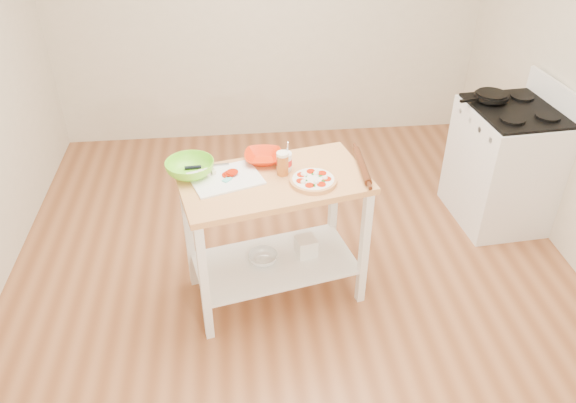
# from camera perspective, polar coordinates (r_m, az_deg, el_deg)

# --- Properties ---
(room_shell) EXTENTS (4.04, 4.54, 2.74)m
(room_shell) POSITION_cam_1_polar(r_m,az_deg,el_deg) (3.21, 0.83, 10.16)
(room_shell) COLOR #965B37
(room_shell) RESTS_ON ground
(prep_island) EXTENTS (1.21, 0.83, 0.90)m
(prep_island) POSITION_cam_1_polar(r_m,az_deg,el_deg) (3.47, -1.41, -1.24)
(prep_island) COLOR tan
(prep_island) RESTS_ON ground
(gas_stove) EXTENTS (0.67, 0.77, 1.11)m
(gas_stove) POSITION_cam_1_polar(r_m,az_deg,el_deg) (4.61, 21.06, 3.50)
(gas_stove) COLOR white
(gas_stove) RESTS_ON ground
(skillet) EXTENTS (0.39, 0.25, 0.03)m
(skillet) POSITION_cam_1_polar(r_m,az_deg,el_deg) (4.46, 19.89, 10.02)
(skillet) COLOR black
(skillet) RESTS_ON gas_stove
(pizza) EXTENTS (0.28, 0.28, 0.04)m
(pizza) POSITION_cam_1_polar(r_m,az_deg,el_deg) (3.29, 2.57, 2.20)
(pizza) COLOR #E2A160
(pizza) RESTS_ON prep_island
(cutting_board) EXTENTS (0.47, 0.41, 0.04)m
(cutting_board) POSITION_cam_1_polar(r_m,az_deg,el_deg) (3.34, -6.42, 2.40)
(cutting_board) COLOR white
(cutting_board) RESTS_ON prep_island
(spatula) EXTENTS (0.10, 0.15, 0.01)m
(spatula) POSITION_cam_1_polar(r_m,az_deg,el_deg) (3.34, -5.96, 2.59)
(spatula) COLOR #59D9CF
(spatula) RESTS_ON cutting_board
(knife) EXTENTS (0.27, 0.05, 0.01)m
(knife) POSITION_cam_1_polar(r_m,az_deg,el_deg) (3.45, -8.87, 3.52)
(knife) COLOR silver
(knife) RESTS_ON cutting_board
(orange_bowl) EXTENTS (0.26, 0.26, 0.06)m
(orange_bowl) POSITION_cam_1_polar(r_m,az_deg,el_deg) (3.49, -2.52, 4.50)
(orange_bowl) COLOR red
(orange_bowl) RESTS_ON prep_island
(green_bowl) EXTENTS (0.30, 0.30, 0.09)m
(green_bowl) POSITION_cam_1_polar(r_m,az_deg,el_deg) (3.39, -9.93, 3.36)
(green_bowl) COLOR #75DF28
(green_bowl) RESTS_ON prep_island
(beer_pint) EXTENTS (0.07, 0.07, 0.15)m
(beer_pint) POSITION_cam_1_polar(r_m,az_deg,el_deg) (3.33, -0.54, 3.89)
(beer_pint) COLOR #AA5A21
(beer_pint) RESTS_ON prep_island
(yogurt_tub) EXTENTS (0.10, 0.10, 0.20)m
(yogurt_tub) POSITION_cam_1_polar(r_m,az_deg,el_deg) (3.39, -0.39, 4.08)
(yogurt_tub) COLOR white
(yogurt_tub) RESTS_ON prep_island
(rolling_pin) EXTENTS (0.06, 0.40, 0.05)m
(rolling_pin) POSITION_cam_1_polar(r_m,az_deg,el_deg) (3.44, 7.53, 3.63)
(rolling_pin) COLOR #4F2512
(rolling_pin) RESTS_ON prep_island
(shelf_glass_bowl) EXTENTS (0.22, 0.22, 0.06)m
(shelf_glass_bowl) POSITION_cam_1_polar(r_m,az_deg,el_deg) (3.69, -2.56, -5.77)
(shelf_glass_bowl) COLOR silver
(shelf_glass_bowl) RESTS_ON prep_island
(shelf_bin) EXTENTS (0.15, 0.15, 0.13)m
(shelf_bin) POSITION_cam_1_polar(r_m,az_deg,el_deg) (3.73, 1.85, -4.56)
(shelf_bin) COLOR white
(shelf_bin) RESTS_ON prep_island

